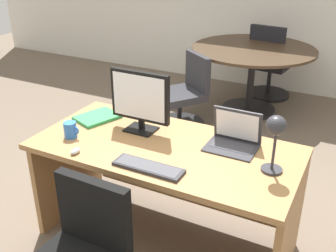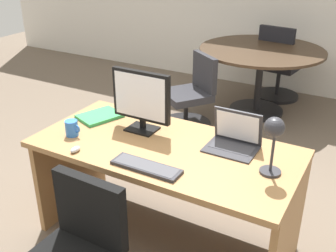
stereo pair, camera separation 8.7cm
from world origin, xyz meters
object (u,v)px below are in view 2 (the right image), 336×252
Objects in this scene: keyboard at (146,167)px; coffee_mug at (72,128)px; desk_lamp at (274,134)px; mouse at (75,149)px; meeting_chair_near at (278,70)px; meeting_chair_far at (191,99)px; monitor at (141,98)px; laptop at (235,136)px; book at (100,116)px; meeting_table at (260,64)px; desk at (169,171)px.

coffee_mug reaches higher than keyboard.
mouse is at bearing -163.67° from desk_lamp.
coffee_mug is at bearing 169.99° from keyboard.
meeting_chair_near reaches higher than mouse.
meeting_chair_near is at bearing 64.83° from meeting_chair_far.
monitor is 0.53× the size of meeting_chair_far.
laptop is at bearing 142.33° from desk_lamp.
book is 2.97m from meeting_chair_near.
monitor is at bearing -3.10° from book.
keyboard is 2.80m from meeting_table.
meeting_table is at bearing -97.15° from meeting_chair_near.
coffee_mug is 0.14× the size of meeting_chair_far.
mouse is 1.18m from desk_lamp.
laptop is 0.89× the size of book.
meeting_table is (0.43, 2.67, -0.21)m from coffee_mug.
mouse reaches higher than desk.
monitor reaches higher than meeting_table.
desk_lamp is at bearing 23.81° from keyboard.
keyboard is 1.19× the size of book.
desk_lamp is 0.37× the size of meeting_chair_near.
coffee_mug is at bearing -87.26° from meeting_chair_far.
monitor is at bearing -91.93° from meeting_table.
book is 0.25× the size of meeting_table.
meeting_table reaches higher than book.
meeting_chair_far is at bearing 92.74° from coffee_mug.
book is at bearing 147.21° from keyboard.
keyboard is at bearing -87.53° from meeting_chair_near.
desk_lamp is 1.00× the size of book.
laptop is at bearing 22.83° from desk.
mouse is 0.21× the size of book.
coffee_mug reaches higher than meeting_table.
laptop is 0.33× the size of meeting_chair_near.
desk is at bearing -157.17° from laptop.
mouse is (-0.48, -0.05, 0.01)m from keyboard.
desk_lamp is at bearing -37.67° from laptop.
desk_lamp is (1.11, 0.32, 0.23)m from mouse.
coffee_mug reaches higher than book.
desk is 0.67m from book.
laptop is at bearing 7.97° from monitor.
meeting_chair_near is at bearing 79.75° from book.
desk_lamp reaches higher than coffee_mug.
mouse is at bearing -112.38° from monitor.
meeting_chair_far is at bearing 109.70° from keyboard.
laptop reaches higher than mouse.
coffee_mug is (-0.60, -0.22, 0.27)m from desk.
meeting_table is (-0.21, 2.79, -0.17)m from keyboard.
desk_lamp reaches higher than meeting_table.
desk is 2.46m from meeting_table.
meeting_chair_near reaches higher than coffee_mug.
meeting_chair_far is (-0.07, 1.63, -0.45)m from book.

